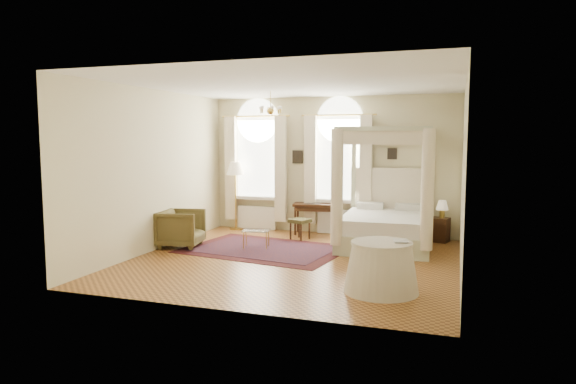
{
  "coord_description": "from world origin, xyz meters",
  "views": [
    {
      "loc": [
        2.91,
        -9.09,
        2.31
      ],
      "look_at": [
        -0.24,
        0.4,
        1.26
      ],
      "focal_mm": 32.0,
      "sensor_mm": 36.0,
      "label": 1
    }
  ],
  "objects_px": {
    "nightstand": "(440,230)",
    "coffee_table": "(256,232)",
    "side_table": "(381,267)",
    "stool": "(300,222)",
    "canopy_bed": "(386,220)",
    "armchair": "(181,228)",
    "floor_lamp": "(235,172)",
    "writing_desk": "(315,208)"
  },
  "relations": [
    {
      "from": "writing_desk",
      "to": "stool",
      "type": "relative_size",
      "value": 2.0
    },
    {
      "from": "coffee_table",
      "to": "stool",
      "type": "bearing_deg",
      "value": 62.75
    },
    {
      "from": "side_table",
      "to": "stool",
      "type": "bearing_deg",
      "value": 123.99
    },
    {
      "from": "stool",
      "to": "side_table",
      "type": "relative_size",
      "value": 0.47
    },
    {
      "from": "writing_desk",
      "to": "floor_lamp",
      "type": "xyz_separation_m",
      "value": [
        -2.07,
        0.0,
        0.82
      ]
    },
    {
      "from": "canopy_bed",
      "to": "writing_desk",
      "type": "xyz_separation_m",
      "value": [
        -1.82,
        0.95,
        0.07
      ]
    },
    {
      "from": "coffee_table",
      "to": "writing_desk",
      "type": "bearing_deg",
      "value": 68.25
    },
    {
      "from": "coffee_table",
      "to": "floor_lamp",
      "type": "height_order",
      "value": "floor_lamp"
    },
    {
      "from": "canopy_bed",
      "to": "coffee_table",
      "type": "height_order",
      "value": "canopy_bed"
    },
    {
      "from": "coffee_table",
      "to": "floor_lamp",
      "type": "bearing_deg",
      "value": 124.81
    },
    {
      "from": "stool",
      "to": "canopy_bed",
      "type": "bearing_deg",
      "value": -6.85
    },
    {
      "from": "canopy_bed",
      "to": "stool",
      "type": "relative_size",
      "value": 4.75
    },
    {
      "from": "nightstand",
      "to": "writing_desk",
      "type": "bearing_deg",
      "value": -180.0
    },
    {
      "from": "floor_lamp",
      "to": "stool",
      "type": "bearing_deg",
      "value": -20.35
    },
    {
      "from": "canopy_bed",
      "to": "stool",
      "type": "xyz_separation_m",
      "value": [
        -1.97,
        0.24,
        -0.18
      ]
    },
    {
      "from": "writing_desk",
      "to": "coffee_table",
      "type": "height_order",
      "value": "writing_desk"
    },
    {
      "from": "nightstand",
      "to": "armchair",
      "type": "bearing_deg",
      "value": -156.17
    },
    {
      "from": "armchair",
      "to": "stool",
      "type": "bearing_deg",
      "value": -64.53
    },
    {
      "from": "nightstand",
      "to": "side_table",
      "type": "bearing_deg",
      "value": -99.49
    },
    {
      "from": "armchair",
      "to": "coffee_table",
      "type": "distance_m",
      "value": 1.6
    },
    {
      "from": "canopy_bed",
      "to": "nightstand",
      "type": "xyz_separation_m",
      "value": [
        1.08,
        0.95,
        -0.3
      ]
    },
    {
      "from": "nightstand",
      "to": "stool",
      "type": "relative_size",
      "value": 1.02
    },
    {
      "from": "armchair",
      "to": "writing_desk",
      "type": "bearing_deg",
      "value": -55.93
    },
    {
      "from": "stool",
      "to": "coffee_table",
      "type": "distance_m",
      "value": 1.33
    },
    {
      "from": "side_table",
      "to": "nightstand",
      "type": "bearing_deg",
      "value": 80.51
    },
    {
      "from": "writing_desk",
      "to": "armchair",
      "type": "relative_size",
      "value": 1.21
    },
    {
      "from": "coffee_table",
      "to": "canopy_bed",
      "type": "bearing_deg",
      "value": 20.07
    },
    {
      "from": "stool",
      "to": "floor_lamp",
      "type": "height_order",
      "value": "floor_lamp"
    },
    {
      "from": "nightstand",
      "to": "side_table",
      "type": "relative_size",
      "value": 0.48
    },
    {
      "from": "side_table",
      "to": "floor_lamp",
      "type": "bearing_deg",
      "value": 135.51
    },
    {
      "from": "stool",
      "to": "floor_lamp",
      "type": "bearing_deg",
      "value": 159.65
    },
    {
      "from": "nightstand",
      "to": "armchair",
      "type": "height_order",
      "value": "armchair"
    },
    {
      "from": "stool",
      "to": "floor_lamp",
      "type": "relative_size",
      "value": 0.31
    },
    {
      "from": "nightstand",
      "to": "coffee_table",
      "type": "bearing_deg",
      "value": -152.64
    },
    {
      "from": "stool",
      "to": "armchair",
      "type": "relative_size",
      "value": 0.61
    },
    {
      "from": "writing_desk",
      "to": "coffee_table",
      "type": "xyz_separation_m",
      "value": [
        -0.75,
        -1.89,
        -0.3
      ]
    },
    {
      "from": "side_table",
      "to": "coffee_table",
      "type": "bearing_deg",
      "value": 142.07
    },
    {
      "from": "armchair",
      "to": "floor_lamp",
      "type": "distance_m",
      "value": 2.54
    },
    {
      "from": "stool",
      "to": "armchair",
      "type": "height_order",
      "value": "armchair"
    },
    {
      "from": "stool",
      "to": "side_table",
      "type": "distance_m",
      "value": 4.2
    },
    {
      "from": "canopy_bed",
      "to": "nightstand",
      "type": "relative_size",
      "value": 4.66
    },
    {
      "from": "writing_desk",
      "to": "side_table",
      "type": "height_order",
      "value": "side_table"
    }
  ]
}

